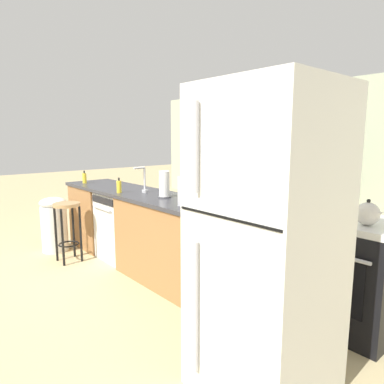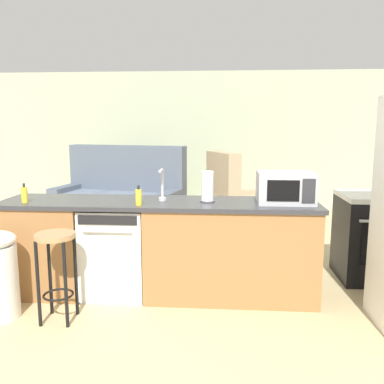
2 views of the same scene
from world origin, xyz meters
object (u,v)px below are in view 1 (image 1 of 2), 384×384
refrigerator (266,245)px  microwave (210,192)px  paper_towel_roll (164,185)px  dishwasher (125,226)px  armchair (312,218)px  stove_range (347,272)px  bar_stool (67,219)px  dish_soap_bottle (84,178)px  trash_bin (54,224)px  couch (231,197)px  soap_bottle (119,186)px  kettle (368,214)px

refrigerator → microwave: 1.18m
microwave → paper_towel_roll: (-0.70, -0.00, -0.00)m
dishwasher → armchair: 2.74m
stove_range → microwave: (-1.04, -0.55, 0.59)m
bar_stool → paper_towel_roll: bearing=26.6°
refrigerator → dish_soap_bottle: 3.42m
trash_bin → couch: 3.26m
microwave → soap_bottle: size_ratio=2.84×
microwave → dish_soap_bottle: size_ratio=2.84×
microwave → armchair: 2.59m
microwave → couch: 3.50m
paper_towel_roll → kettle: paper_towel_roll is taller
stove_range → bar_stool: (-2.94, -1.15, 0.08)m
trash_bin → kettle: bearing=15.6°
bar_stool → dish_soap_bottle: bearing=135.9°
refrigerator → microwave: refrigerator is taller
microwave → soap_bottle: microwave is taller
kettle → armchair: size_ratio=0.17×
soap_bottle → trash_bin: soap_bottle is taller
paper_towel_roll → armchair: size_ratio=0.24×
stove_range → armchair: bearing=126.4°
soap_bottle → dish_soap_bottle: 1.06m
microwave → dishwasher: bearing=180.0°
soap_bottle → dish_soap_bottle: bearing=177.4°
couch → refrigerator: bearing=-44.9°
dishwasher → armchair: size_ratio=0.70×
kettle → refrigerator: bearing=-99.8°
refrigerator → dishwasher: bearing=168.1°
refrigerator → couch: bearing=135.1°
stove_range → dish_soap_bottle: 3.51m
kettle → bar_stool: bearing=-161.7°
couch → armchair: size_ratio=1.80×
microwave → couch: (-2.18, 2.67, -0.65)m
paper_towel_roll → dish_soap_bottle: paper_towel_roll is taller
kettle → trash_bin: (-3.63, -1.01, -0.61)m
trash_bin → armchair: size_ratio=0.62×
kettle → couch: couch is taller
bar_stool → armchair: (1.53, 3.07, -0.19)m
stove_range → armchair: armchair is taller
paper_towel_roll → couch: size_ratio=0.13×
refrigerator → dish_soap_bottle: refrigerator is taller
microwave → trash_bin: microwave is taller
armchair → soap_bottle: bearing=-109.0°
paper_towel_roll → armchair: 2.59m
stove_range → microwave: bearing=-152.2°
microwave → armchair: (-0.37, 2.47, -0.69)m
dishwasher → stove_range: (2.60, 0.55, 0.03)m
couch → soap_bottle: bearing=-72.9°
microwave → bar_stool: size_ratio=0.68×
trash_bin → stove_range: bearing=18.2°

